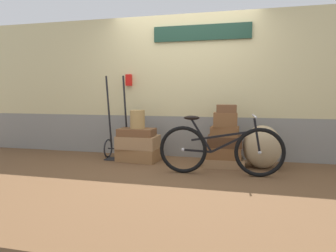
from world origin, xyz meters
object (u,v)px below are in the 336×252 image
at_px(suitcase_6, 225,131).
at_px(bicycle, 220,150).
at_px(suitcase_8, 226,109).
at_px(wicker_basket, 137,119).
at_px(suitcase_0, 139,154).
at_px(suitcase_2, 137,132).
at_px(suitcase_1, 138,142).
at_px(suitcase_3, 223,161).
at_px(suitcase_4, 223,152).
at_px(luggage_trolley, 117,140).
at_px(suitcase_7, 225,120).
at_px(suitcase_5, 225,141).
at_px(burlap_sack, 262,147).

relative_size(suitcase_6, bicycle, 0.24).
xyz_separation_m(suitcase_8, wicker_basket, (-1.43, 0.03, -0.19)).
relative_size(suitcase_0, suitcase_2, 1.14).
bearing_deg(suitcase_1, suitcase_2, -97.31).
height_order(suitcase_6, suitcase_8, suitcase_8).
bearing_deg(suitcase_2, suitcase_3, 1.91).
bearing_deg(suitcase_8, suitcase_2, 176.17).
xyz_separation_m(suitcase_0, suitcase_4, (1.38, -0.04, 0.11)).
relative_size(suitcase_3, suitcase_4, 1.19).
distance_m(suitcase_1, luggage_trolley, 0.41).
distance_m(wicker_basket, luggage_trolley, 0.56).
height_order(suitcase_7, bicycle, bicycle).
relative_size(suitcase_2, wicker_basket, 1.95).
distance_m(suitcase_1, bicycle, 1.48).
distance_m(suitcase_0, suitcase_6, 1.46).
relative_size(suitcase_3, luggage_trolley, 0.44).
relative_size(suitcase_6, wicker_basket, 1.38).
relative_size(suitcase_5, wicker_basket, 1.73).
bearing_deg(wicker_basket, suitcase_6, 0.17).
xyz_separation_m(suitcase_2, luggage_trolley, (-0.40, 0.12, -0.17)).
distance_m(suitcase_8, luggage_trolley, 1.92).
relative_size(suitcase_5, bicycle, 0.30).
height_order(suitcase_4, burlap_sack, burlap_sack).
xyz_separation_m(suitcase_2, suitcase_8, (1.43, 0.00, 0.40)).
bearing_deg(burlap_sack, suitcase_1, 179.19).
bearing_deg(bicycle, suitcase_5, 86.68).
xyz_separation_m(suitcase_7, suitcase_8, (0.02, -0.01, 0.17)).
xyz_separation_m(wicker_basket, bicycle, (1.38, -0.54, -0.34)).
xyz_separation_m(suitcase_4, burlap_sack, (0.57, -0.00, 0.11)).
bearing_deg(luggage_trolley, suitcase_3, -2.69).
distance_m(suitcase_1, suitcase_7, 1.47).
bearing_deg(suitcase_8, suitcase_4, 152.41).
distance_m(suitcase_2, suitcase_4, 1.42).
xyz_separation_m(suitcase_0, wicker_basket, (-0.01, -0.03, 0.59)).
height_order(suitcase_0, bicycle, bicycle).
bearing_deg(suitcase_6, luggage_trolley, 179.91).
bearing_deg(suitcase_6, suitcase_0, -178.24).
distance_m(suitcase_1, suitcase_5, 1.41).
xyz_separation_m(suitcase_2, suitcase_5, (1.41, 0.06, -0.10)).
relative_size(suitcase_7, wicker_basket, 1.17).
bearing_deg(suitcase_5, suitcase_3, -142.16).
xyz_separation_m(suitcase_6, suitcase_7, (0.00, -0.02, 0.18)).
distance_m(suitcase_8, wicker_basket, 1.44).
xyz_separation_m(suitcase_8, bicycle, (-0.05, -0.51, -0.53)).
bearing_deg(burlap_sack, wicker_basket, 179.58).
xyz_separation_m(suitcase_6, bicycle, (-0.03, -0.54, -0.18)).
bearing_deg(suitcase_0, suitcase_6, 4.89).
bearing_deg(suitcase_2, suitcase_4, 1.02).
distance_m(suitcase_5, bicycle, 0.57).
distance_m(suitcase_4, wicker_basket, 1.47).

